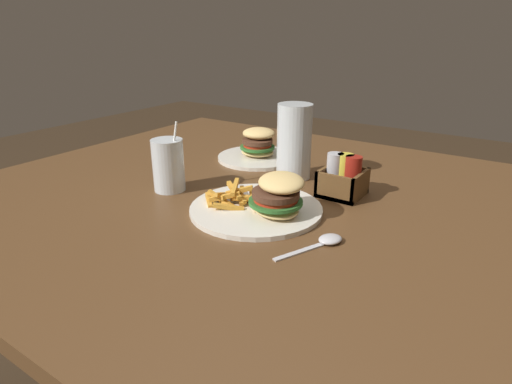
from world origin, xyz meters
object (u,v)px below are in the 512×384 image
object	(u,v)px
meal_plate_near	(264,202)
condiment_caddy	(343,179)
spoon	(326,241)
meal_plate_far	(258,150)
juice_glass	(169,168)
beer_glass	(294,144)

from	to	relation	value
meal_plate_near	condiment_caddy	bearing A→B (deg)	64.83
spoon	meal_plate_far	bearing A→B (deg)	70.89
condiment_caddy	meal_plate_near	bearing A→B (deg)	-115.17
juice_glass	spoon	xyz separation A→B (m)	(0.42, -0.04, -0.05)
beer_glass	spoon	xyz separation A→B (m)	(0.23, -0.28, -0.08)
beer_glass	spoon	size ratio (longest dim) A/B	1.31
meal_plate_near	juice_glass	distance (m)	0.26
spoon	condiment_caddy	distance (m)	0.25
meal_plate_near	beer_glass	size ratio (longest dim) A/B	1.49
beer_glass	juice_glass	xyz separation A→B (m)	(-0.20, -0.24, -0.03)
spoon	condiment_caddy	xyz separation A→B (m)	(-0.07, 0.24, 0.03)
juice_glass	spoon	distance (m)	0.43
meal_plate_near	meal_plate_far	xyz separation A→B (m)	(-0.23, 0.31, 0.00)
meal_plate_near	meal_plate_far	size ratio (longest dim) A/B	1.21
spoon	meal_plate_far	xyz separation A→B (m)	(-0.39, 0.36, 0.02)
spoon	meal_plate_far	size ratio (longest dim) A/B	0.62
meal_plate_near	beer_glass	xyz separation A→B (m)	(-0.06, 0.23, 0.06)
beer_glass	condiment_caddy	distance (m)	0.17
meal_plate_near	condiment_caddy	size ratio (longest dim) A/B	2.84
juice_glass	spoon	size ratio (longest dim) A/B	1.16
spoon	condiment_caddy	world-z (taller)	condiment_caddy
juice_glass	beer_glass	bearing A→B (deg)	50.86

